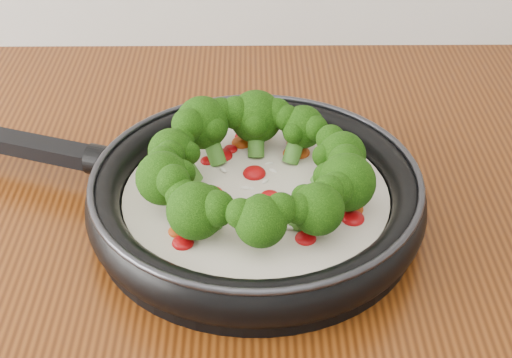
{
  "coord_description": "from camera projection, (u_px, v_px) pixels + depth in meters",
  "views": [
    {
      "loc": [
        -0.11,
        0.52,
        1.36
      ],
      "look_at": [
        -0.1,
        1.09,
        0.95
      ],
      "focal_mm": 52.47,
      "sensor_mm": 36.0,
      "label": 1
    }
  ],
  "objects": [
    {
      "name": "skillet",
      "position": [
        253.0,
        190.0,
        0.72
      ],
      "size": [
        0.54,
        0.41,
        0.1
      ],
      "color": "black",
      "rests_on": "counter"
    }
  ]
}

